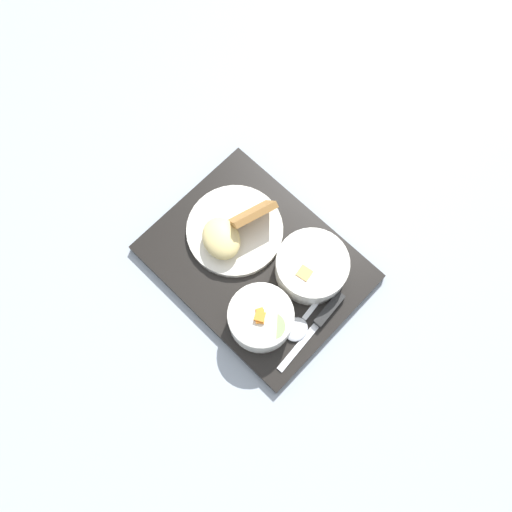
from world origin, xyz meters
The scene contains 7 objects.
ground_plane centered at (0.00, 0.00, 0.00)m, with size 4.00×4.00×0.00m, color #99A3AD.
serving_tray centered at (0.00, 0.00, 0.01)m, with size 0.39×0.31×0.02m.
bowl_salad centered at (-0.08, 0.08, 0.05)m, with size 0.11×0.11×0.07m.
bowl_soup centered at (-0.09, -0.05, 0.05)m, with size 0.13×0.13×0.05m.
plate_main centered at (0.07, -0.01, 0.04)m, with size 0.18×0.18×0.08m.
knife centered at (-0.16, 0.00, 0.03)m, with size 0.02×0.17×0.02m.
spoon centered at (-0.14, 0.03, 0.02)m, with size 0.04×0.14×0.01m.
Camera 1 is at (-0.20, 0.23, 0.97)m, focal length 38.00 mm.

